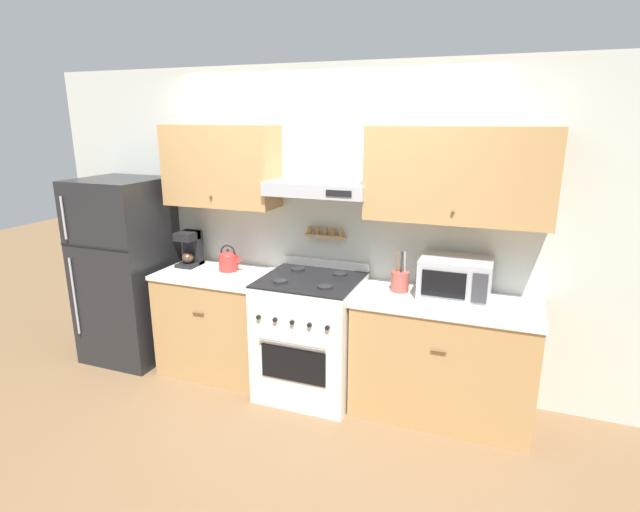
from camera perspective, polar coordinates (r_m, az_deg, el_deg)
ground_plane at (r=4.01m, az=-2.50°, el=-16.81°), size 16.00×16.00×0.00m
wall_back at (r=3.99m, az=1.55°, el=5.22°), size 5.20×0.46×2.55m
counter_left at (r=4.42m, az=-11.30°, el=-7.34°), size 0.98×0.64×0.89m
counter_right at (r=3.84m, az=13.88°, el=-11.20°), size 1.29×0.64×0.89m
stove_range at (r=4.00m, az=-1.04°, el=-9.06°), size 0.75×0.74×1.02m
refrigerator at (r=4.81m, az=-21.24°, el=-1.53°), size 0.71×0.70×1.64m
tea_kettle at (r=4.28m, az=-10.42°, el=-0.48°), size 0.21×0.16×0.23m
coffee_maker at (r=4.50m, az=-14.59°, el=0.90°), size 0.16×0.21×0.30m
microwave at (r=3.70m, az=15.21°, el=-2.42°), size 0.50×0.36×0.29m
utensil_crock at (r=3.76m, az=9.13°, el=-2.82°), size 0.13×0.13×0.31m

